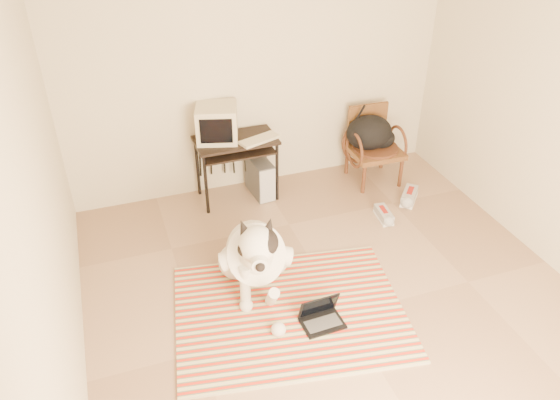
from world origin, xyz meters
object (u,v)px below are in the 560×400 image
computer_desk (236,148)px  rattan_chair (373,145)px  pc_tower (260,177)px  crt_monitor (217,123)px  laptop (321,316)px  backpack (371,134)px  dog (255,255)px

computer_desk → rattan_chair: 1.54m
rattan_chair → pc_tower: bearing=175.9°
crt_monitor → laptop: bearing=-82.4°
crt_monitor → backpack: size_ratio=0.89×
dog → pc_tower: size_ratio=2.86×
backpack → laptop: bearing=-125.8°
crt_monitor → pc_tower: bearing=-9.8°
rattan_chair → computer_desk: bearing=176.4°
computer_desk → pc_tower: computer_desk is taller
dog → crt_monitor: crt_monitor is taller
crt_monitor → backpack: crt_monitor is taller
pc_tower → crt_monitor: bearing=170.2°
computer_desk → backpack: 1.50m
dog → laptop: size_ratio=3.84×
backpack → dog: bearing=-141.9°
laptop → rattan_chair: rattan_chair is taller
laptop → backpack: bearing=54.2°
laptop → computer_desk: (-0.11, 2.00, 0.51)m
dog → crt_monitor: bearing=86.8°
crt_monitor → rattan_chair: 1.76m
rattan_chair → backpack: (-0.03, 0.02, 0.14)m
dog → backpack: dog is taller
crt_monitor → dog: bearing=-93.2°
rattan_chair → backpack: 0.14m
computer_desk → pc_tower: size_ratio=1.85×
computer_desk → backpack: bearing=-3.0°
dog → rattan_chair: 2.24m
rattan_chair → dog: bearing=-142.8°
laptop → pc_tower: pc_tower is taller
rattan_chair → backpack: rattan_chair is taller
dog → laptop: (0.36, -0.55, -0.29)m
pc_tower → backpack: backpack is taller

